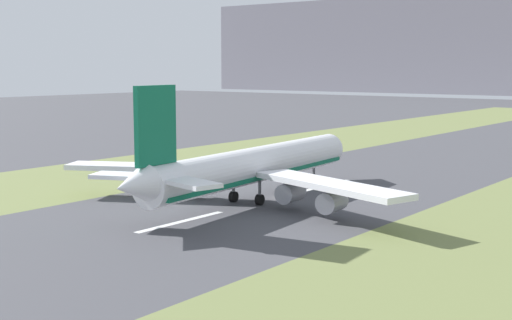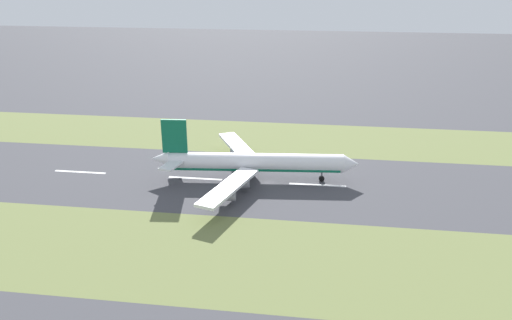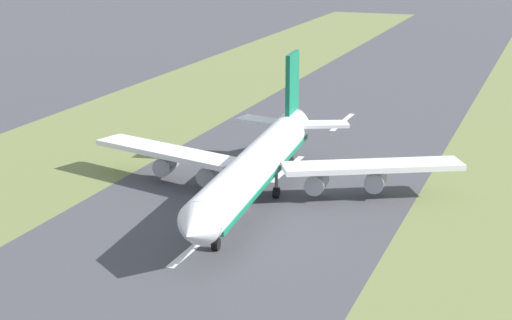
{
  "view_description": "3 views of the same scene",
  "coord_description": "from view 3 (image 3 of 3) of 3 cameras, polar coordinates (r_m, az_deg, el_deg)",
  "views": [
    {
      "loc": [
        71.3,
        -99.28,
        22.74
      ],
      "look_at": [
        -1.33,
        -4.13,
        7.0
      ],
      "focal_mm": 50.0,
      "sensor_mm": 36.0,
      "label": 1
    },
    {
      "loc": [
        146.35,
        15.86,
        65.51
      ],
      "look_at": [
        -1.33,
        -4.13,
        7.0
      ],
      "focal_mm": 35.0,
      "sensor_mm": 36.0,
      "label": 2
    },
    {
      "loc": [
        -45.66,
        117.23,
        42.99
      ],
      "look_at": [
        -1.33,
        -4.13,
        7.0
      ],
      "focal_mm": 60.0,
      "sensor_mm": 36.0,
      "label": 3
    }
  ],
  "objects": [
    {
      "name": "airplane_main_jet",
      "position": [
        136.16,
        0.21,
        -0.19
      ],
      "size": [
        63.87,
        67.22,
        20.2
      ],
      "color": "white",
      "rests_on": "ground"
    },
    {
      "name": "centreline_dash_mid",
      "position": [
        154.65,
        2.08,
        -0.58
      ],
      "size": [
        1.2,
        18.0,
        0.01
      ],
      "primitive_type": "cube",
      "color": "silver",
      "rests_on": "ground"
    },
    {
      "name": "centreline_dash_far",
      "position": [
        119.19,
        -3.92,
        -5.61
      ],
      "size": [
        1.2,
        18.0,
        0.01
      ],
      "primitive_type": "cube",
      "color": "silver",
      "rests_on": "ground"
    },
    {
      "name": "ground_plane",
      "position": [
        132.95,
        -1.15,
        -3.3
      ],
      "size": [
        800.0,
        800.0,
        0.0
      ],
      "primitive_type": "plane",
      "color": "#424247"
    },
    {
      "name": "centreline_dash_near",
      "position": [
        191.9,
        5.79,
        2.54
      ],
      "size": [
        1.2,
        18.0,
        0.01
      ],
      "primitive_type": "cube",
      "color": "silver",
      "rests_on": "ground"
    }
  ]
}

